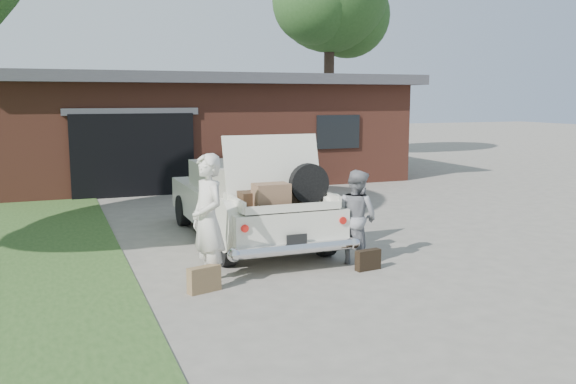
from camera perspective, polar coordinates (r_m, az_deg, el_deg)
name	(u,v)px	position (r m, az deg, el deg)	size (l,w,h in m)	color
ground	(302,267)	(9.55, 1.32, -7.06)	(90.00, 90.00, 0.00)	gray
house	(196,126)	(20.47, -8.63, 6.10)	(12.80, 7.80, 3.30)	brown
tree_right	(331,1)	(26.89, 4.07, 17.41)	(5.63, 4.89, 9.39)	#38281E
sedan	(247,201)	(11.24, -3.85, -0.84)	(1.97, 4.94, 2.02)	silver
woman_left	(208,220)	(8.52, -7.52, -2.65)	(0.68, 0.44, 1.86)	silver
woman_right	(357,217)	(9.69, 6.44, -2.32)	(0.73, 0.57, 1.50)	gray
suitcase_left	(204,279)	(8.41, -7.86, -8.09)	(0.46, 0.15, 0.36)	olive
suitcase_right	(368,260)	(9.45, 7.49, -6.31)	(0.41, 0.13, 0.31)	black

